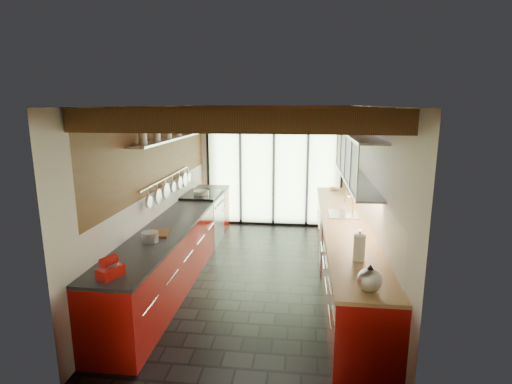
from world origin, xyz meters
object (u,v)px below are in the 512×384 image
kettle (370,279)px  paper_towel (359,248)px  bowl (334,189)px  soap_bottle (343,210)px  stand_mixer (111,268)px

kettle → paper_towel: (0.00, 0.74, 0.03)m
paper_towel → bowl: paper_towel is taller
soap_bottle → kettle: bearing=-90.0°
stand_mixer → paper_towel: size_ratio=0.84×
paper_towel → soap_bottle: size_ratio=1.83×
paper_towel → bowl: (-0.00, 3.76, -0.12)m
bowl → kettle: bearing=-90.0°
bowl → stand_mixer: bearing=-119.5°
kettle → bowl: kettle is taller
kettle → stand_mixer: bearing=179.9°
paper_towel → soap_bottle: 1.85m
soap_bottle → bowl: (0.00, 1.91, -0.07)m
stand_mixer → kettle: 2.54m
soap_bottle → paper_towel: bearing=-90.0°
paper_towel → bowl: size_ratio=1.83×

